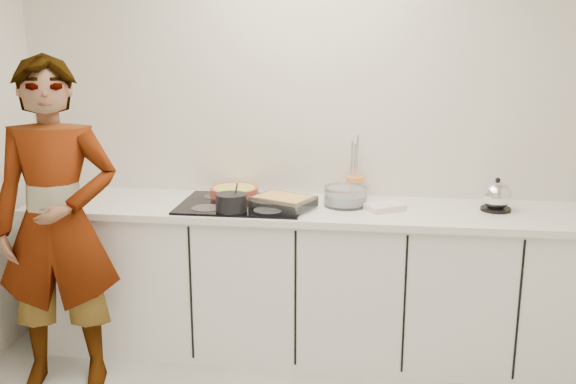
# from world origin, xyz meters

# --- Properties ---
(wall_back) EXTENTS (3.60, 0.00, 2.60)m
(wall_back) POSITION_xyz_m (0.00, 1.60, 1.30)
(wall_back) COLOR silver
(wall_back) RESTS_ON ground
(base_cabinets) EXTENTS (3.20, 0.58, 0.87)m
(base_cabinets) POSITION_xyz_m (0.00, 1.28, 0.43)
(base_cabinets) COLOR white
(base_cabinets) RESTS_ON floor
(countertop) EXTENTS (3.24, 0.64, 0.04)m
(countertop) POSITION_xyz_m (0.00, 1.28, 0.89)
(countertop) COLOR white
(countertop) RESTS_ON base_cabinets
(hob) EXTENTS (0.72, 0.54, 0.01)m
(hob) POSITION_xyz_m (-0.35, 1.26, 0.92)
(hob) COLOR black
(hob) RESTS_ON countertop
(tart_dish) EXTENTS (0.35, 0.35, 0.05)m
(tart_dish) POSITION_xyz_m (-0.44, 1.44, 0.95)
(tart_dish) COLOR #CB4533
(tart_dish) RESTS_ON hob
(saucepan) EXTENTS (0.23, 0.23, 0.17)m
(saucepan) POSITION_xyz_m (-0.37, 1.08, 0.97)
(saucepan) COLOR black
(saucepan) RESTS_ON hob
(baking_dish) EXTENTS (0.40, 0.35, 0.06)m
(baking_dish) POSITION_xyz_m (-0.10, 1.20, 0.96)
(baking_dish) COLOR silver
(baking_dish) RESTS_ON hob
(mixing_bowl) EXTENTS (0.30, 0.30, 0.12)m
(mixing_bowl) POSITION_xyz_m (0.25, 1.33, 0.96)
(mixing_bowl) COLOR silver
(mixing_bowl) RESTS_ON countertop
(tea_towel) EXTENTS (0.26, 0.24, 0.03)m
(tea_towel) POSITION_xyz_m (0.48, 1.27, 0.93)
(tea_towel) COLOR white
(tea_towel) RESTS_ON countertop
(kettle) EXTENTS (0.20, 0.20, 0.19)m
(kettle) POSITION_xyz_m (1.11, 1.33, 0.99)
(kettle) COLOR black
(kettle) RESTS_ON countertop
(utensil_crock) EXTENTS (0.14, 0.14, 0.14)m
(utensil_crock) POSITION_xyz_m (0.30, 1.52, 0.98)
(utensil_crock) COLOR #F7903D
(utensil_crock) RESTS_ON countertop
(cook) EXTENTS (0.73, 0.57, 1.80)m
(cook) POSITION_xyz_m (-1.25, 0.76, 0.90)
(cook) COLOR white
(cook) RESTS_ON floor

